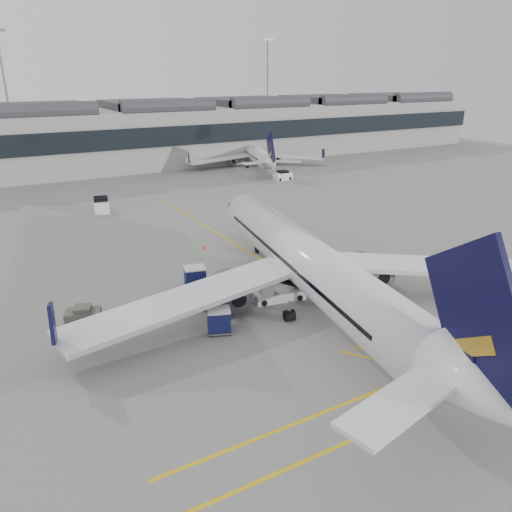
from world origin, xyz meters
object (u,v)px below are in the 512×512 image
airliner_main (312,266)px  ramp_agent_b (219,298)px  baggage_cart_a (195,277)px  ramp_agent_a (217,285)px  belt_loader (277,292)px  pushback_tug (83,316)px

airliner_main → ramp_agent_b: size_ratio=23.82×
baggage_cart_a → ramp_agent_a: (1.14, -2.04, -0.23)m
baggage_cart_a → ramp_agent_b: size_ratio=1.26×
baggage_cart_a → ramp_agent_a: bearing=-46.4°
ramp_agent_b → airliner_main: bearing=121.3°
ramp_agent_a → belt_loader: bearing=-68.5°
airliner_main → baggage_cart_a: bearing=142.8°
ramp_agent_b → ramp_agent_a: bearing=-146.8°
baggage_cart_a → ramp_agent_b: baggage_cart_a is taller
baggage_cart_a → pushback_tug: bearing=-155.5°
belt_loader → baggage_cart_a: size_ratio=2.37×
airliner_main → ramp_agent_a: (-5.67, 5.48, -2.48)m
belt_loader → pushback_tug: bearing=176.8°
ramp_agent_a → ramp_agent_b: (-1.01, -2.43, 0.05)m
ramp_agent_a → baggage_cart_a: bearing=91.0°
belt_loader → ramp_agent_b: 4.98m
airliner_main → ramp_agent_b: bearing=166.0°
baggage_cart_a → belt_loader: bearing=-32.3°
airliner_main → belt_loader: bearing=139.9°
airliner_main → ramp_agent_a: bearing=146.6°
belt_loader → baggage_cart_a: bearing=143.7°
belt_loader → pushback_tug: 15.18m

